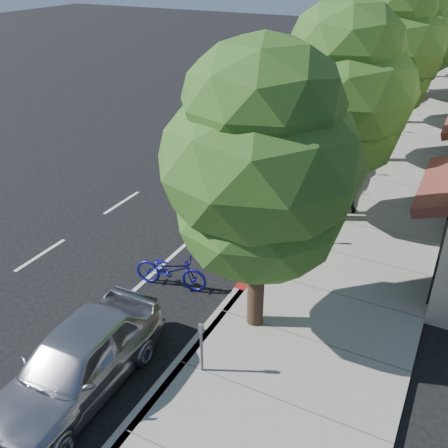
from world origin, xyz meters
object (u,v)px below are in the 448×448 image
Objects in this scene: street_tree_5 at (438,16)px; bicycle at (171,270)px; dark_suv_far at (388,62)px; street_tree_2 at (384,49)px; cyclist at (254,218)px; dark_sedan at (298,141)px; white_pickup at (387,87)px; pedestrian at (345,185)px; street_tree_3 at (409,36)px; near_car_a at (77,362)px; street_tree_0 at (260,167)px; street_tree_1 at (341,94)px; street_tree_4 at (425,25)px; silver_suv at (310,172)px.

street_tree_5 reaches higher than bicycle.
street_tree_5 reaches higher than dark_suv_far.
dark_suv_far is at bearing 98.81° from street_tree_2.
cyclist reaches higher than dark_sedan.
pedestrian is at bearing -85.38° from white_pickup.
pedestrian reaches higher than white_pickup.
near_car_a is at bearing -96.44° from street_tree_3.
street_tree_0 is at bearing 53.91° from near_car_a.
bicycle is at bearing -95.22° from street_tree_5.
bicycle is (-2.70, -17.53, -3.90)m from street_tree_3.
street_tree_0 is at bearing -72.29° from dark_sedan.
dark_suv_far is at bearing 96.63° from street_tree_1.
street_tree_2 is 3.86× the size of pedestrian.
street_tree_4 is 3.76× the size of cyclist.
dark_suv_far reaches higher than dark_sedan.
street_tree_1 reaches higher than cyclist.
silver_suv is (-1.40, 2.26, -3.61)m from street_tree_1.
street_tree_5 is at bearing -0.55° from dark_suv_far.
street_tree_1 is 6.01m from street_tree_2.
dark_suv_far is at bearing 89.27° from near_car_a.
white_pickup is at bearing 85.60° from dark_sedan.
street_tree_4 is at bearing 90.00° from street_tree_1.
street_tree_4 reaches higher than near_car_a.
cyclist is at bearing -122.75° from street_tree_1.
pedestrian is at bearing -44.40° from silver_suv.
dark_suv_far is (-1.38, 7.31, 0.08)m from white_pickup.
street_tree_2 is 3.74× the size of bicycle.
white_pickup is at bearing 106.82° from street_tree_3.
street_tree_2 reaches higher than cyclist.
silver_suv is at bearing -58.35° from dark_sedan.
street_tree_3 is 6.03m from white_pickup.
street_tree_5 is (0.00, 12.00, -0.28)m from street_tree_3.
cyclist is 0.37× the size of dark_sedan.
street_tree_4 reaches higher than street_tree_3.
street_tree_5 is at bearing 90.00° from street_tree_2.
street_tree_4 is at bearing -16.12° from bicycle.
pedestrian is at bearing -51.89° from cyclist.
street_tree_0 is at bearing -90.00° from street_tree_4.
dark_sedan is 0.95× the size of dark_suv_far.
street_tree_5 is 23.43m from pedestrian.
street_tree_3 is 18.16m from bicycle.
near_car_a reaches higher than bicycle.
pedestrian is (0.31, -11.24, -3.29)m from street_tree_3.
street_tree_3 is (0.00, 18.00, 0.22)m from street_tree_0.
street_tree_4 is 6.00m from street_tree_5.
white_pickup is (-1.40, 4.63, -3.60)m from street_tree_3.
street_tree_5 is 1.30× the size of silver_suv.
street_tree_2 is 6.35m from pedestrian.
bicycle is (-2.70, -11.53, -4.19)m from street_tree_2.
street_tree_0 is 1.19× the size of white_pickup.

